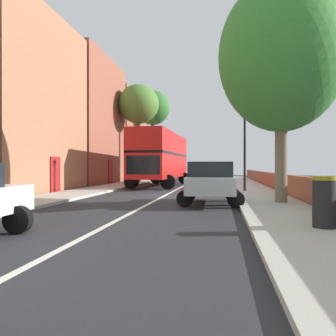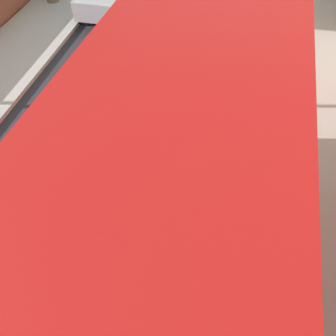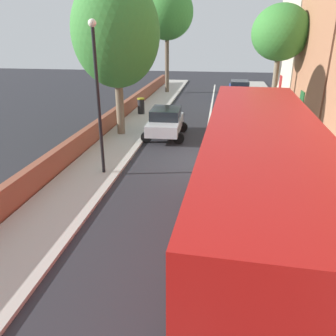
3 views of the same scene
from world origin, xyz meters
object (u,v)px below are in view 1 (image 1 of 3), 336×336
(parked_car_grey_right_1, at_px, (217,171))
(double_decker_bus, at_px, (161,156))
(parked_car_silver_right_0, at_px, (210,180))
(street_tree_left_2, at_px, (139,105))
(lamppost_right, at_px, (245,128))
(litter_bin_right, at_px, (324,202))
(street_tree_right_1, at_px, (281,56))
(street_tree_left_0, at_px, (153,108))

(parked_car_grey_right_1, bearing_deg, double_decker_bus, -108.86)
(parked_car_silver_right_0, bearing_deg, double_decker_bus, 109.71)
(double_decker_bus, height_order, street_tree_left_2, street_tree_left_2)
(parked_car_grey_right_1, xyz_separation_m, lamppost_right, (1.80, -17.78, 2.83))
(parked_car_grey_right_1, distance_m, litter_bin_right, 29.62)
(parked_car_silver_right_0, bearing_deg, street_tree_right_1, 1.43)
(double_decker_bus, bearing_deg, parked_car_grey_right_1, 71.14)
(parked_car_grey_right_1, distance_m, street_tree_right_1, 24.62)
(parked_car_silver_right_0, bearing_deg, parked_car_grey_right_1, 90.00)
(double_decker_bus, bearing_deg, parked_car_silver_right_0, -70.29)
(double_decker_bus, height_order, lamppost_right, lamppost_right)
(street_tree_left_0, bearing_deg, street_tree_left_2, -90.00)
(street_tree_right_1, distance_m, street_tree_left_2, 19.49)
(double_decker_bus, distance_m, parked_car_grey_right_1, 13.07)
(parked_car_grey_right_1, height_order, street_tree_right_1, street_tree_right_1)
(street_tree_right_1, height_order, street_tree_left_2, street_tree_left_2)
(street_tree_right_1, bearing_deg, litter_bin_right, -89.85)
(street_tree_left_0, bearing_deg, parked_car_silver_right_0, -72.66)
(double_decker_bus, distance_m, street_tree_left_0, 13.25)
(parked_car_silver_right_0, relative_size, parked_car_grey_right_1, 0.91)
(street_tree_left_2, relative_size, litter_bin_right, 7.63)
(parked_car_silver_right_0, height_order, street_tree_right_1, street_tree_right_1)
(lamppost_right, bearing_deg, street_tree_left_2, 130.89)
(street_tree_left_2, bearing_deg, street_tree_right_1, -58.90)
(parked_car_silver_right_0, distance_m, street_tree_left_0, 25.39)
(double_decker_bus, xyz_separation_m, street_tree_left_2, (-3.06, 4.98, 4.99))
(street_tree_right_1, bearing_deg, parked_car_grey_right_1, 96.63)
(street_tree_right_1, relative_size, street_tree_left_2, 0.97)
(street_tree_left_0, height_order, street_tree_right_1, street_tree_left_0)
(street_tree_right_1, bearing_deg, double_decker_bus, 120.93)
(double_decker_bus, xyz_separation_m, street_tree_left_0, (-3.06, 11.52, 5.79))
(parked_car_silver_right_0, xyz_separation_m, lamppost_right, (1.80, 6.25, 2.84))
(street_tree_left_0, bearing_deg, lamppost_right, -61.95)
(street_tree_left_0, height_order, litter_bin_right, street_tree_left_0)
(litter_bin_right, bearing_deg, parked_car_grey_right_1, 95.42)
(lamppost_right, bearing_deg, parked_car_grey_right_1, 95.78)
(street_tree_left_0, xyz_separation_m, lamppost_right, (9.06, -17.00, -4.34))
(street_tree_right_1, relative_size, lamppost_right, 1.40)
(parked_car_grey_right_1, relative_size, street_tree_left_2, 0.49)
(street_tree_right_1, xyz_separation_m, litter_bin_right, (0.01, -5.53, -5.20))
(double_decker_bus, bearing_deg, street_tree_left_0, 104.86)
(double_decker_bus, relative_size, lamppost_right, 1.68)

